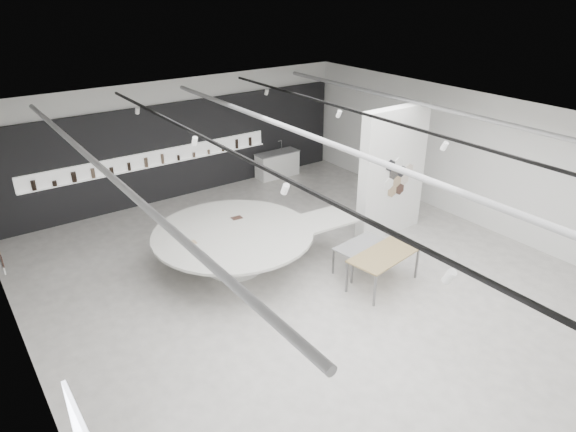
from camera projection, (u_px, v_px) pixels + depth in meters
room at (311, 207)px, 11.25m from camera, size 12.02×14.02×3.82m
back_wall_display at (179, 151)px, 16.58m from camera, size 11.80×0.27×3.10m
partition_column at (392, 173)px, 13.99m from camera, size 2.20×0.38×3.60m
display_island at (237, 244)px, 12.70m from camera, size 5.17×4.21×1.01m
sample_table_wood at (384, 257)px, 11.90m from camera, size 1.88×1.15×0.83m
sample_table_stone at (360, 246)px, 12.61m from camera, size 1.44×0.85×0.70m
kitchen_counter at (277, 164)px, 18.62m from camera, size 1.62×0.63×1.27m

